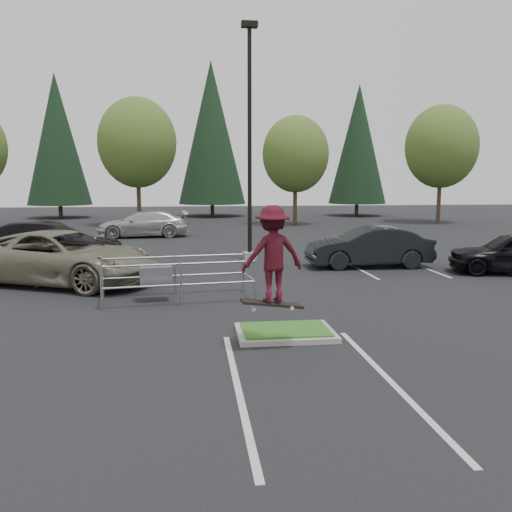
{
  "coord_description": "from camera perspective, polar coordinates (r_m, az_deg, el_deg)",
  "views": [
    {
      "loc": [
        -2.11,
        -11.81,
        3.54
      ],
      "look_at": [
        -0.49,
        1.5,
        1.63
      ],
      "focal_mm": 38.0,
      "sensor_mm": 36.0,
      "label": 1
    }
  ],
  "objects": [
    {
      "name": "grass_median",
      "position": [
        12.49,
        3.1,
        -7.99
      ],
      "size": [
        2.2,
        1.6,
        0.16
      ],
      "color": "gray",
      "rests_on": "ground"
    },
    {
      "name": "conif_b",
      "position": [
        52.53,
        -4.71,
        12.78
      ],
      "size": [
        6.38,
        6.38,
        14.5
      ],
      "color": "#38281C",
      "rests_on": "ground"
    },
    {
      "name": "skateboarder",
      "position": [
        11.04,
        1.72,
        0.16
      ],
      "size": [
        1.39,
        0.96,
        2.15
      ],
      "rotation": [
        0.0,
        0.0,
        3.33
      ],
      "color": "black",
      "rests_on": "ground"
    },
    {
      "name": "car_far_silver",
      "position": [
        34.05,
        -11.78,
        3.32
      ],
      "size": [
        5.68,
        2.66,
        1.6
      ],
      "primitive_type": "imported",
      "rotation": [
        0.0,
        0.0,
        4.79
      ],
      "color": "#B2B1AC",
      "rests_on": "ground"
    },
    {
      "name": "car_l_black",
      "position": [
        24.19,
        -20.97,
        1.31
      ],
      "size": [
        6.43,
        3.12,
        1.8
      ],
      "primitive_type": "imported",
      "rotation": [
        0.0,
        0.0,
        1.47
      ],
      "color": "black",
      "rests_on": "ground"
    },
    {
      "name": "car_l_tan",
      "position": [
        19.5,
        -19.87,
        -0.13
      ],
      "size": [
        7.2,
        5.48,
        1.82
      ],
      "primitive_type": "imported",
      "rotation": [
        0.0,
        0.0,
        1.14
      ],
      "color": "#77715B",
      "rests_on": "ground"
    },
    {
      "name": "decid_d",
      "position": [
        46.75,
        18.89,
        10.58
      ],
      "size": [
        5.76,
        5.76,
        9.43
      ],
      "color": "#38281C",
      "rests_on": "ground"
    },
    {
      "name": "light_pole",
      "position": [
        23.98,
        -0.68,
        10.54
      ],
      "size": [
        0.7,
        0.6,
        10.12
      ],
      "color": "gray",
      "rests_on": "ground"
    },
    {
      "name": "decid_b",
      "position": [
        42.6,
        -12.4,
        11.29
      ],
      "size": [
        5.89,
        5.89,
        9.64
      ],
      "color": "#38281C",
      "rests_on": "ground"
    },
    {
      "name": "car_r_charc",
      "position": [
        22.36,
        11.79,
        0.95
      ],
      "size": [
        5.0,
        1.8,
        1.64
      ],
      "primitive_type": "imported",
      "rotation": [
        0.0,
        0.0,
        4.7
      ],
      "color": "black",
      "rests_on": "ground"
    },
    {
      "name": "conif_a",
      "position": [
        53.28,
        -20.21,
        11.44
      ],
      "size": [
        5.72,
        5.72,
        13.0
      ],
      "color": "#38281C",
      "rests_on": "ground"
    },
    {
      "name": "cart_corral",
      "position": [
        16.01,
        -9.98,
        -1.94
      ],
      "size": [
        4.54,
        2.13,
        1.24
      ],
      "rotation": [
        0.0,
        0.0,
        0.13
      ],
      "color": "gray",
      "rests_on": "ground"
    },
    {
      "name": "decid_c",
      "position": [
        42.46,
        4.16,
        10.39
      ],
      "size": [
        5.12,
        5.12,
        8.38
      ],
      "color": "#38281C",
      "rests_on": "ground"
    },
    {
      "name": "ground",
      "position": [
        12.51,
        3.1,
        -8.33
      ],
      "size": [
        120.0,
        120.0,
        0.0
      ],
      "primitive_type": "plane",
      "color": "black",
      "rests_on": "ground"
    },
    {
      "name": "stall_lines",
      "position": [
        18.2,
        -4.42,
        -3.12
      ],
      "size": [
        22.62,
        17.6,
        0.01
      ],
      "color": "#BCBCB7",
      "rests_on": "ground"
    },
    {
      "name": "conif_c",
      "position": [
        53.88,
        10.71,
        11.48
      ],
      "size": [
        5.5,
        5.5,
        12.5
      ],
      "color": "#38281C",
      "rests_on": "ground"
    }
  ]
}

